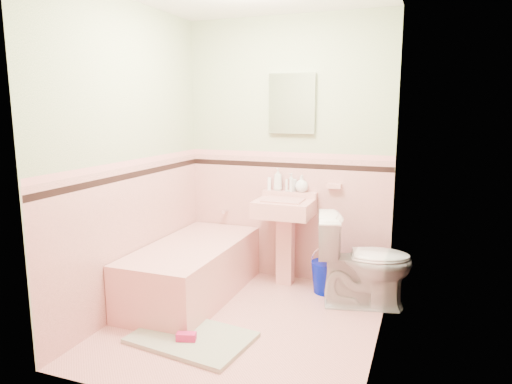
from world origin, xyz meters
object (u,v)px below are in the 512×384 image
(soap_bottle_left, at_px, (278,179))
(medicine_cabinet, at_px, (292,104))
(toilet, at_px, (364,261))
(sink, at_px, (284,243))
(shoe, at_px, (186,337))
(bucket, at_px, (327,277))
(bathtub, at_px, (193,272))
(soap_bottle_right, at_px, (302,184))
(soap_bottle_mid, at_px, (291,182))

(soap_bottle_left, bearing_deg, medicine_cabinet, 13.99)
(soap_bottle_left, bearing_deg, toilet, -23.17)
(sink, bearing_deg, shoe, -103.19)
(sink, distance_m, bucket, 0.50)
(bathtub, relative_size, bucket, 5.25)
(medicine_cabinet, height_order, soap_bottle_left, medicine_cabinet)
(medicine_cabinet, xyz_separation_m, soap_bottle_left, (-0.12, -0.03, -0.71))
(soap_bottle_right, bearing_deg, toilet, -30.21)
(bathtub, distance_m, sink, 0.88)
(medicine_cabinet, relative_size, toilet, 0.70)
(bathtub, height_order, bucket, bathtub)
(soap_bottle_left, distance_m, shoe, 1.78)
(sink, bearing_deg, soap_bottle_left, 123.79)
(medicine_cabinet, bearing_deg, soap_bottle_right, -14.61)
(bathtub, bearing_deg, sink, 37.93)
(soap_bottle_right, bearing_deg, medicine_cabinet, 165.39)
(sink, bearing_deg, toilet, -14.62)
(bathtub, height_order, toilet, toilet)
(medicine_cabinet, xyz_separation_m, soap_bottle_right, (0.12, -0.03, -0.74))
(soap_bottle_left, relative_size, shoe, 1.55)
(bathtub, distance_m, soap_bottle_right, 1.29)
(bathtub, xyz_separation_m, soap_bottle_left, (0.56, 0.71, 0.76))
(bathtub, relative_size, soap_bottle_mid, 8.76)
(sink, distance_m, medicine_cabinet, 1.31)
(medicine_cabinet, bearing_deg, toilet, -28.10)
(soap_bottle_right, bearing_deg, bucket, -34.55)
(shoe, bearing_deg, soap_bottle_mid, 61.00)
(bathtub, distance_m, soap_bottle_mid, 1.24)
(sink, relative_size, toilet, 1.04)
(sink, relative_size, shoe, 5.92)
(soap_bottle_right, xyz_separation_m, toilet, (0.65, -0.38, -0.56))
(bathtub, height_order, sink, sink)
(sink, xyz_separation_m, medicine_cabinet, (0.00, 0.21, 1.29))
(sink, xyz_separation_m, shoe, (-0.31, -1.33, -0.35))
(soap_bottle_right, distance_m, shoe, 1.80)
(soap_bottle_left, relative_size, bucket, 0.75)
(toilet, bearing_deg, soap_bottle_left, 54.09)
(bathtub, distance_m, bucket, 1.21)
(bathtub, height_order, shoe, bathtub)
(bathtub, relative_size, medicine_cabinet, 2.71)
(medicine_cabinet, distance_m, bucket, 1.63)
(soap_bottle_left, height_order, bucket, soap_bottle_left)
(soap_bottle_mid, height_order, shoe, soap_bottle_mid)
(bucket, distance_m, shoe, 1.49)
(soap_bottle_mid, relative_size, soap_bottle_right, 1.09)
(shoe, bearing_deg, sink, 59.87)
(soap_bottle_mid, relative_size, toilet, 0.22)
(toilet, distance_m, shoe, 1.59)
(sink, distance_m, soap_bottle_right, 0.59)
(sink, distance_m, soap_bottle_left, 0.61)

